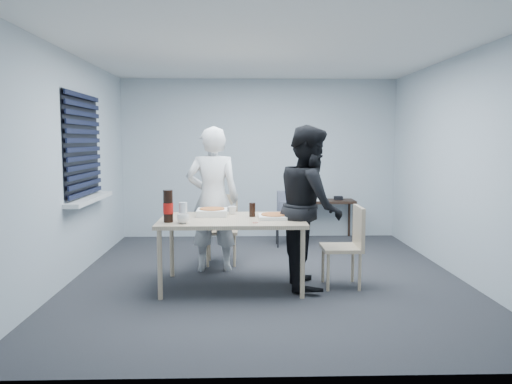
{
  "coord_description": "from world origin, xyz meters",
  "views": [
    {
      "loc": [
        -0.29,
        -5.75,
        1.61
      ],
      "look_at": [
        -0.12,
        0.1,
        1.0
      ],
      "focal_mm": 35.0,
      "sensor_mm": 36.0,
      "label": 1
    }
  ],
  "objects_px": {
    "side_table": "(325,205)",
    "soda_bottle": "(168,207)",
    "mug_a": "(183,219)",
    "stool": "(286,223)",
    "chair_right": "(349,241)",
    "person_black": "(310,206)",
    "dining_table": "(232,224)",
    "mug_b": "(232,210)",
    "chair_far": "(222,224)",
    "backpack": "(286,204)",
    "person_white": "(213,199)"
  },
  "relations": [
    {
      "from": "person_white",
      "to": "person_black",
      "type": "xyz_separation_m",
      "value": [
        1.1,
        -0.68,
        0.0
      ]
    },
    {
      "from": "dining_table",
      "to": "person_black",
      "type": "bearing_deg",
      "value": 1.34
    },
    {
      "from": "backpack",
      "to": "person_white",
      "type": "bearing_deg",
      "value": -105.92
    },
    {
      "from": "chair_far",
      "to": "side_table",
      "type": "height_order",
      "value": "chair_far"
    },
    {
      "from": "chair_far",
      "to": "side_table",
      "type": "relative_size",
      "value": 0.93
    },
    {
      "from": "chair_right",
      "to": "person_black",
      "type": "bearing_deg",
      "value": 173.13
    },
    {
      "from": "soda_bottle",
      "to": "person_white",
      "type": "bearing_deg",
      "value": 66.28
    },
    {
      "from": "chair_right",
      "to": "mug_a",
      "type": "distance_m",
      "value": 1.82
    },
    {
      "from": "person_white",
      "to": "mug_a",
      "type": "relative_size",
      "value": 14.39
    },
    {
      "from": "person_black",
      "to": "chair_far",
      "type": "bearing_deg",
      "value": 42.93
    },
    {
      "from": "side_table",
      "to": "dining_table",
      "type": "bearing_deg",
      "value": -118.92
    },
    {
      "from": "stool",
      "to": "mug_a",
      "type": "height_order",
      "value": "mug_a"
    },
    {
      "from": "person_black",
      "to": "backpack",
      "type": "relative_size",
      "value": 4.74
    },
    {
      "from": "dining_table",
      "to": "mug_b",
      "type": "height_order",
      "value": "mug_b"
    },
    {
      "from": "dining_table",
      "to": "chair_right",
      "type": "height_order",
      "value": "chair_right"
    },
    {
      "from": "chair_right",
      "to": "soda_bottle",
      "type": "distance_m",
      "value": 1.99
    },
    {
      "from": "person_black",
      "to": "mug_b",
      "type": "bearing_deg",
      "value": 71.68
    },
    {
      "from": "chair_right",
      "to": "stool",
      "type": "relative_size",
      "value": 1.9
    },
    {
      "from": "stool",
      "to": "side_table",
      "type": "bearing_deg",
      "value": 39.09
    },
    {
      "from": "chair_far",
      "to": "stool",
      "type": "relative_size",
      "value": 1.9
    },
    {
      "from": "chair_far",
      "to": "stool",
      "type": "xyz_separation_m",
      "value": [
        0.93,
        0.99,
        -0.15
      ]
    },
    {
      "from": "chair_far",
      "to": "person_black",
      "type": "relative_size",
      "value": 0.5
    },
    {
      "from": "mug_a",
      "to": "side_table",
      "type": "bearing_deg",
      "value": 56.6
    },
    {
      "from": "soda_bottle",
      "to": "chair_far",
      "type": "bearing_deg",
      "value": 69.65
    },
    {
      "from": "person_black",
      "to": "mug_a",
      "type": "bearing_deg",
      "value": 104.14
    },
    {
      "from": "chair_right",
      "to": "backpack",
      "type": "distance_m",
      "value": 2.18
    },
    {
      "from": "chair_far",
      "to": "person_black",
      "type": "height_order",
      "value": "person_black"
    },
    {
      "from": "person_white",
      "to": "backpack",
      "type": "relative_size",
      "value": 4.74
    },
    {
      "from": "dining_table",
      "to": "chair_far",
      "type": "height_order",
      "value": "chair_far"
    },
    {
      "from": "chair_right",
      "to": "mug_a",
      "type": "bearing_deg",
      "value": -170.81
    },
    {
      "from": "chair_far",
      "to": "stool",
      "type": "distance_m",
      "value": 1.37
    },
    {
      "from": "side_table",
      "to": "stool",
      "type": "xyz_separation_m",
      "value": [
        -0.69,
        -0.56,
        -0.2
      ]
    },
    {
      "from": "person_black",
      "to": "mug_b",
      "type": "xyz_separation_m",
      "value": [
        -0.85,
        0.28,
        -0.08
      ]
    },
    {
      "from": "chair_far",
      "to": "chair_right",
      "type": "xyz_separation_m",
      "value": [
        1.44,
        -1.14,
        0.0
      ]
    },
    {
      "from": "dining_table",
      "to": "person_black",
      "type": "height_order",
      "value": "person_black"
    },
    {
      "from": "chair_right",
      "to": "person_white",
      "type": "height_order",
      "value": "person_white"
    },
    {
      "from": "backpack",
      "to": "soda_bottle",
      "type": "bearing_deg",
      "value": -101.21
    },
    {
      "from": "dining_table",
      "to": "chair_far",
      "type": "relative_size",
      "value": 1.76
    },
    {
      "from": "chair_far",
      "to": "mug_b",
      "type": "relative_size",
      "value": 8.9
    },
    {
      "from": "stool",
      "to": "mug_b",
      "type": "relative_size",
      "value": 4.68
    },
    {
      "from": "side_table",
      "to": "stool",
      "type": "distance_m",
      "value": 0.91
    },
    {
      "from": "mug_a",
      "to": "mug_b",
      "type": "height_order",
      "value": "mug_a"
    },
    {
      "from": "person_white",
      "to": "person_black",
      "type": "relative_size",
      "value": 1.0
    },
    {
      "from": "person_black",
      "to": "side_table",
      "type": "height_order",
      "value": "person_black"
    },
    {
      "from": "side_table",
      "to": "soda_bottle",
      "type": "xyz_separation_m",
      "value": [
        -2.12,
        -2.89,
        0.37
      ]
    },
    {
      "from": "person_white",
      "to": "stool",
      "type": "height_order",
      "value": "person_white"
    },
    {
      "from": "chair_right",
      "to": "mug_a",
      "type": "xyz_separation_m",
      "value": [
        -1.77,
        -0.29,
        0.3
      ]
    },
    {
      "from": "chair_right",
      "to": "mug_b",
      "type": "bearing_deg",
      "value": 165.39
    },
    {
      "from": "mug_b",
      "to": "chair_right",
      "type": "bearing_deg",
      "value": -14.61
    },
    {
      "from": "chair_right",
      "to": "person_black",
      "type": "distance_m",
      "value": 0.57
    }
  ]
}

